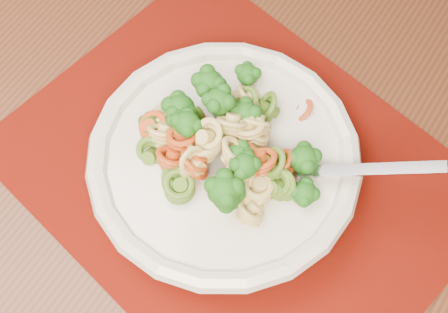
# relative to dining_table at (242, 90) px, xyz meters

# --- Properties ---
(dining_table) EXTENTS (1.62, 1.37, 0.71)m
(dining_table) POSITION_rel_dining_table_xyz_m (0.00, 0.00, 0.00)
(dining_table) COLOR #4C2715
(dining_table) RESTS_ON ground
(placemat) EXTENTS (0.53, 0.51, 0.00)m
(placemat) POSITION_rel_dining_table_xyz_m (0.02, -0.16, 0.10)
(placemat) COLOR #4E0C03
(placemat) RESTS_ON dining_table
(pasta_bowl) EXTENTS (0.25, 0.25, 0.05)m
(pasta_bowl) POSITION_rel_dining_table_xyz_m (0.00, -0.16, 0.13)
(pasta_bowl) COLOR beige
(pasta_bowl) RESTS_ON placemat
(pasta_broccoli_heap) EXTENTS (0.21, 0.21, 0.06)m
(pasta_broccoli_heap) POSITION_rel_dining_table_xyz_m (0.00, -0.16, 0.14)
(pasta_broccoli_heap) COLOR #CEBF66
(pasta_broccoli_heap) RESTS_ON pasta_bowl
(fork) EXTENTS (0.18, 0.03, 0.08)m
(fork) POSITION_rel_dining_table_xyz_m (0.06, -0.17, 0.14)
(fork) COLOR silver
(fork) RESTS_ON pasta_bowl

